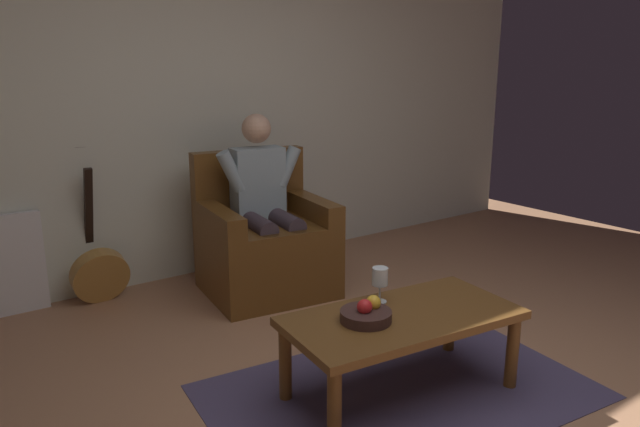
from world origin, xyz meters
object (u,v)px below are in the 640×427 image
object	(u,v)px
guitar	(99,269)
fruit_bowl	(366,314)
armchair	(265,245)
coffee_table	(402,325)
person_seated	(265,201)
wine_glass_near	(380,279)

from	to	relation	value
guitar	fruit_bowl	xyz separation A→B (m)	(-0.64, 1.95, 0.22)
armchair	guitar	size ratio (longest dim) A/B	0.93
fruit_bowl	armchair	bearing A→B (deg)	-103.27
fruit_bowl	guitar	bearing A→B (deg)	-71.91
coffee_table	fruit_bowl	xyz separation A→B (m)	(0.19, -0.04, 0.09)
fruit_bowl	person_seated	bearing A→B (deg)	-103.39
guitar	armchair	bearing A→B (deg)	154.98
person_seated	guitar	xyz separation A→B (m)	(0.98, -0.49, -0.42)
wine_glass_near	armchair	bearing A→B (deg)	-96.67
coffee_table	armchair	bearing A→B (deg)	-96.18
person_seated	fruit_bowl	xyz separation A→B (m)	(0.35, 1.45, -0.21)
wine_glass_near	fruit_bowl	distance (m)	0.25
armchair	guitar	bearing A→B (deg)	-17.50
person_seated	fruit_bowl	distance (m)	1.51
wine_glass_near	coffee_table	bearing A→B (deg)	87.81
person_seated	wine_glass_near	xyz separation A→B (m)	(0.15, 1.33, -0.12)
armchair	wine_glass_near	distance (m)	1.38
person_seated	wine_glass_near	world-z (taller)	person_seated
coffee_table	fruit_bowl	distance (m)	0.21
armchair	wine_glass_near	world-z (taller)	armchair
coffee_table	wine_glass_near	size ratio (longest dim) A/B	6.54
person_seated	guitar	world-z (taller)	person_seated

